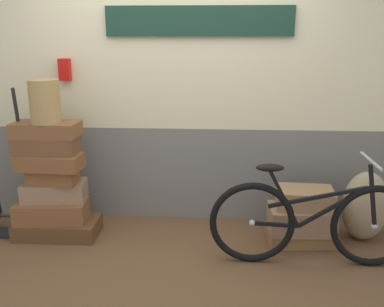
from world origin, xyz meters
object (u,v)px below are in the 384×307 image
suitcase_3 (53,176)px  suitcase_7 (300,235)px  suitcase_1 (52,211)px  wicker_basket (45,101)px  luggage_trolley (10,196)px  suitcase_4 (50,162)px  suitcase_0 (58,227)px  bicycle (312,222)px  suitcase_9 (304,198)px  suitcase_5 (46,145)px  suitcase_6 (46,129)px  burlap_sack (365,206)px  suitcase_8 (301,219)px  suitcase_2 (55,191)px

suitcase_3 → suitcase_7: suitcase_3 is taller
suitcase_1 → wicker_basket: wicker_basket is taller
luggage_trolley → wicker_basket: bearing=-9.3°
suitcase_7 → suitcase_4: bearing=176.2°
suitcase_3 → wicker_basket: size_ratio=1.15×
suitcase_1 → suitcase_4: (0.02, 0.00, 0.46)m
suitcase_0 → bicycle: size_ratio=0.45×
suitcase_9 → wicker_basket: size_ratio=1.31×
suitcase_9 → suitcase_0: bearing=-176.1°
suitcase_5 → suitcase_3: bearing=-29.6°
suitcase_6 → burlap_sack: bearing=2.8°
suitcase_6 → luggage_trolley: (-0.42, 0.05, -0.65)m
burlap_sack → suitcase_8: bearing=-169.1°
suitcase_3 → suitcase_4: bearing=-152.7°
wicker_basket → suitcase_4: bearing=-75.3°
suitcase_2 → suitcase_7: (2.23, -0.03, -0.36)m
suitcase_7 → suitcase_0: bearing=176.1°
suitcase_0 → suitcase_5: size_ratio=1.35×
suitcase_1 → suitcase_8: (2.24, -0.01, -0.02)m
suitcase_3 → luggage_trolley: 0.52m
suitcase_4 → suitcase_8: (2.21, -0.01, -0.48)m
suitcase_0 → suitcase_7: suitcase_0 is taller
wicker_basket → bicycle: 2.43m
suitcase_7 → wicker_basket: bearing=175.7°
suitcase_8 → suitcase_7: bearing=68.5°
suitcase_0 → suitcase_1: 0.17m
bicycle → suitcase_9: bearing=89.2°
suitcase_2 → suitcase_6: size_ratio=0.97×
suitcase_1 → suitcase_7: bearing=-4.6°
suitcase_3 → suitcase_2: bearing=112.5°
suitcase_3 → suitcase_0: bearing=-27.2°
suitcase_1 → wicker_basket: bearing=48.1°
suitcase_4 → wicker_basket: (-0.01, 0.02, 0.53)m
suitcase_8 → bicycle: size_ratio=0.34×
suitcase_2 → suitcase_7: 2.25m
suitcase_5 → burlap_sack: size_ratio=0.86×
suitcase_3 → wicker_basket: (-0.02, 0.01, 0.67)m
suitcase_7 → bicycle: bicycle is taller
suitcase_1 → suitcase_8: 2.24m
suitcase_1 → burlap_sack: (2.81, 0.11, 0.08)m
suitcase_3 → suitcase_5: bearing=153.9°
wicker_basket → bicycle: size_ratio=0.23×
suitcase_4 → luggage_trolley: bearing=171.3°
suitcase_1 → burlap_sack: bearing=-3.0°
suitcase_7 → luggage_trolley: size_ratio=0.43×
suitcase_1 → bicycle: bearing=-14.4°
luggage_trolley → burlap_sack: bearing=0.2°
suitcase_6 → wicker_basket: bearing=-46.9°
suitcase_7 → suitcase_9: suitcase_9 is taller
suitcase_9 → bicycle: 0.38m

